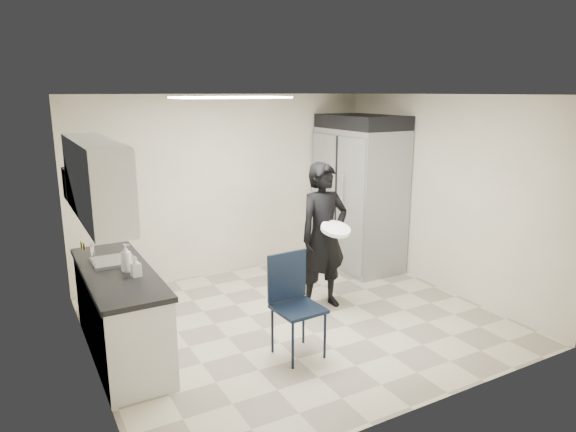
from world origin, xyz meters
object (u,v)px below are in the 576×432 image
commercial_fridge (359,199)px  man_tuxedo (323,236)px  lower_counter (121,315)px  folding_chair (298,309)px

commercial_fridge → man_tuxedo: (-1.33, -1.06, -0.14)m
lower_counter → man_tuxedo: (2.45, 0.02, 0.48)m
commercial_fridge → folding_chair: size_ratio=2.06×
commercial_fridge → folding_chair: (-2.22, -1.99, -0.54)m
lower_counter → commercial_fridge: size_ratio=0.90×
folding_chair → man_tuxedo: man_tuxedo is taller
folding_chair → lower_counter: bearing=146.3°
lower_counter → man_tuxedo: man_tuxedo is taller
man_tuxedo → folding_chair: bearing=-134.9°
commercial_fridge → lower_counter: bearing=-164.1°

